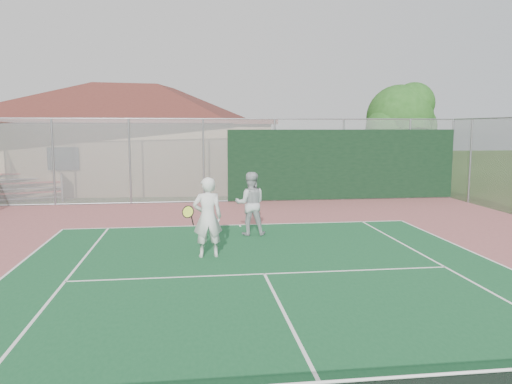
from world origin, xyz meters
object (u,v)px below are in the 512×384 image
Objects in this scene: bleachers at (26,186)px; player_grey_back at (250,204)px; tree at (401,120)px; player_white_front at (207,218)px; clubhouse at (137,126)px.

player_grey_back reaches higher than bleachers.
tree is (17.38, 0.74, 2.88)m from bleachers.
bleachers is at bearing -60.41° from player_white_front.
bleachers is 13.18m from player_white_front.
bleachers is at bearing -177.56° from tree.
tree is at bearing -13.91° from clubhouse.
player_white_front is (-9.86, -11.56, -2.51)m from tree.
tree is at bearing -127.73° from player_grey_back.
clubhouse is at bearing 163.42° from tree.
clubhouse is 15.92m from player_white_front.
bleachers is (-4.35, -4.62, -2.61)m from clubhouse.
tree reaches higher than player_grey_back.
bleachers is 17.63m from tree.
bleachers is 12.24m from player_grey_back.
clubhouse reaches higher than player_white_front.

